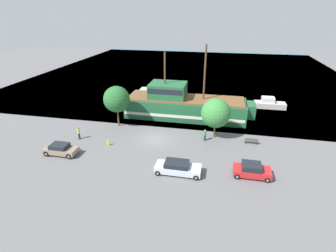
{
  "coord_description": "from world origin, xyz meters",
  "views": [
    {
      "loc": [
        8.21,
        -30.85,
        16.27
      ],
      "look_at": [
        1.41,
        2.0,
        1.2
      ],
      "focal_mm": 28.0,
      "sensor_mm": 36.0,
      "label": 1
    }
  ],
  "objects_px": {
    "parked_car_curb_front": "(61,149)",
    "parked_car_curb_rear": "(178,168)",
    "pirate_ship": "(184,105)",
    "pedestrian_walking_near": "(205,135)",
    "moored_boat_dockside": "(150,94)",
    "parked_car_curb_mid": "(252,170)",
    "bench_promenade_east": "(251,141)",
    "pedestrian_walking_far": "(79,133)",
    "moored_boat_outer": "(269,104)",
    "fire_hydrant": "(108,142)"
  },
  "relations": [
    {
      "from": "pedestrian_walking_near",
      "to": "parked_car_curb_mid",
      "type": "bearing_deg",
      "value": -53.04
    },
    {
      "from": "moored_boat_dockside",
      "to": "pedestrian_walking_far",
      "type": "relative_size",
      "value": 3.92
    },
    {
      "from": "pirate_ship",
      "to": "fire_hydrant",
      "type": "height_order",
      "value": "pirate_ship"
    },
    {
      "from": "moored_boat_outer",
      "to": "fire_hydrant",
      "type": "distance_m",
      "value": 29.56
    },
    {
      "from": "moored_boat_outer",
      "to": "fire_hydrant",
      "type": "relative_size",
      "value": 7.04
    },
    {
      "from": "parked_car_curb_front",
      "to": "fire_hydrant",
      "type": "xyz_separation_m",
      "value": [
        4.69,
        3.35,
        -0.29
      ]
    },
    {
      "from": "pedestrian_walking_near",
      "to": "moored_boat_dockside",
      "type": "bearing_deg",
      "value": 125.79
    },
    {
      "from": "parked_car_curb_rear",
      "to": "fire_hydrant",
      "type": "relative_size",
      "value": 6.44
    },
    {
      "from": "moored_boat_dockside",
      "to": "parked_car_curb_mid",
      "type": "relative_size",
      "value": 1.82
    },
    {
      "from": "parked_car_curb_front",
      "to": "pedestrian_walking_near",
      "type": "relative_size",
      "value": 2.47
    },
    {
      "from": "fire_hydrant",
      "to": "pedestrian_walking_far",
      "type": "height_order",
      "value": "pedestrian_walking_far"
    },
    {
      "from": "pirate_ship",
      "to": "pedestrian_walking_near",
      "type": "height_order",
      "value": "pirate_ship"
    },
    {
      "from": "pirate_ship",
      "to": "parked_car_curb_mid",
      "type": "xyz_separation_m",
      "value": [
        9.59,
        -15.21,
        -1.3
      ]
    },
    {
      "from": "parked_car_curb_front",
      "to": "fire_hydrant",
      "type": "relative_size",
      "value": 5.19
    },
    {
      "from": "moored_boat_dockside",
      "to": "parked_car_curb_front",
      "type": "height_order",
      "value": "moored_boat_dockside"
    },
    {
      "from": "parked_car_curb_rear",
      "to": "fire_hydrant",
      "type": "bearing_deg",
      "value": 156.01
    },
    {
      "from": "parked_car_curb_mid",
      "to": "fire_hydrant",
      "type": "distance_m",
      "value": 17.95
    },
    {
      "from": "parked_car_curb_rear",
      "to": "pedestrian_walking_near",
      "type": "distance_m",
      "value": 8.61
    },
    {
      "from": "moored_boat_dockside",
      "to": "bench_promenade_east",
      "type": "height_order",
      "value": "moored_boat_dockside"
    },
    {
      "from": "parked_car_curb_front",
      "to": "pedestrian_walking_far",
      "type": "bearing_deg",
      "value": 88.71
    },
    {
      "from": "pedestrian_walking_near",
      "to": "pedestrian_walking_far",
      "type": "bearing_deg",
      "value": -169.77
    },
    {
      "from": "parked_car_curb_rear",
      "to": "pedestrian_walking_far",
      "type": "bearing_deg",
      "value": 160.01
    },
    {
      "from": "parked_car_curb_rear",
      "to": "bench_promenade_east",
      "type": "bearing_deg",
      "value": 45.85
    },
    {
      "from": "parked_car_curb_front",
      "to": "parked_car_curb_mid",
      "type": "xyz_separation_m",
      "value": [
        22.32,
        -0.01,
        0.02
      ]
    },
    {
      "from": "fire_hydrant",
      "to": "bench_promenade_east",
      "type": "relative_size",
      "value": 0.47
    },
    {
      "from": "fire_hydrant",
      "to": "pedestrian_walking_near",
      "type": "xyz_separation_m",
      "value": [
        12.17,
        3.89,
        0.4
      ]
    },
    {
      "from": "pirate_ship",
      "to": "pedestrian_walking_near",
      "type": "relative_size",
      "value": 12.71
    },
    {
      "from": "moored_boat_dockside",
      "to": "pirate_ship",
      "type": "bearing_deg",
      "value": -48.16
    },
    {
      "from": "moored_boat_dockside",
      "to": "parked_car_curb_mid",
      "type": "xyz_separation_m",
      "value": [
        17.8,
        -24.37,
        0.08
      ]
    },
    {
      "from": "moored_boat_outer",
      "to": "pedestrian_walking_far",
      "type": "height_order",
      "value": "moored_boat_outer"
    },
    {
      "from": "fire_hydrant",
      "to": "pirate_ship",
      "type": "bearing_deg",
      "value": 55.85
    },
    {
      "from": "pedestrian_walking_far",
      "to": "pirate_ship",
      "type": "bearing_deg",
      "value": 40.99
    },
    {
      "from": "parked_car_curb_rear",
      "to": "pedestrian_walking_far",
      "type": "height_order",
      "value": "pedestrian_walking_far"
    },
    {
      "from": "pirate_ship",
      "to": "moored_boat_dockside",
      "type": "relative_size",
      "value": 2.92
    },
    {
      "from": "pedestrian_walking_near",
      "to": "pedestrian_walking_far",
      "type": "distance_m",
      "value": 17.04
    },
    {
      "from": "moored_boat_dockside",
      "to": "pedestrian_walking_near",
      "type": "distance_m",
      "value": 21.1
    },
    {
      "from": "parked_car_curb_rear",
      "to": "fire_hydrant",
      "type": "distance_m",
      "value": 10.84
    },
    {
      "from": "parked_car_curb_mid",
      "to": "pedestrian_walking_far",
      "type": "bearing_deg",
      "value": 169.23
    },
    {
      "from": "moored_boat_outer",
      "to": "parked_car_curb_front",
      "type": "bearing_deg",
      "value": -140.28
    },
    {
      "from": "bench_promenade_east",
      "to": "pedestrian_walking_far",
      "type": "xyz_separation_m",
      "value": [
        -22.84,
        -3.31,
        0.47
      ]
    },
    {
      "from": "parked_car_curb_front",
      "to": "parked_car_curb_rear",
      "type": "relative_size",
      "value": 0.81
    },
    {
      "from": "pedestrian_walking_near",
      "to": "bench_promenade_east",
      "type": "bearing_deg",
      "value": 2.71
    },
    {
      "from": "pirate_ship",
      "to": "fire_hydrant",
      "type": "relative_size",
      "value": 26.69
    },
    {
      "from": "moored_boat_outer",
      "to": "pedestrian_walking_far",
      "type": "bearing_deg",
      "value": -145.87
    },
    {
      "from": "parked_car_curb_front",
      "to": "parked_car_curb_rear",
      "type": "bearing_deg",
      "value": -4.13
    },
    {
      "from": "parked_car_curb_front",
      "to": "bench_promenade_east",
      "type": "xyz_separation_m",
      "value": [
        22.93,
        7.53,
        -0.27
      ]
    },
    {
      "from": "pedestrian_walking_far",
      "to": "parked_car_curb_rear",
      "type": "bearing_deg",
      "value": -19.99
    },
    {
      "from": "bench_promenade_east",
      "to": "pedestrian_walking_far",
      "type": "bearing_deg",
      "value": -171.75
    },
    {
      "from": "parked_car_curb_mid",
      "to": "moored_boat_outer",
      "type": "bearing_deg",
      "value": 77.91
    },
    {
      "from": "moored_boat_dockside",
      "to": "pedestrian_walking_near",
      "type": "xyz_separation_m",
      "value": [
        12.34,
        -17.12,
        0.17
      ]
    }
  ]
}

